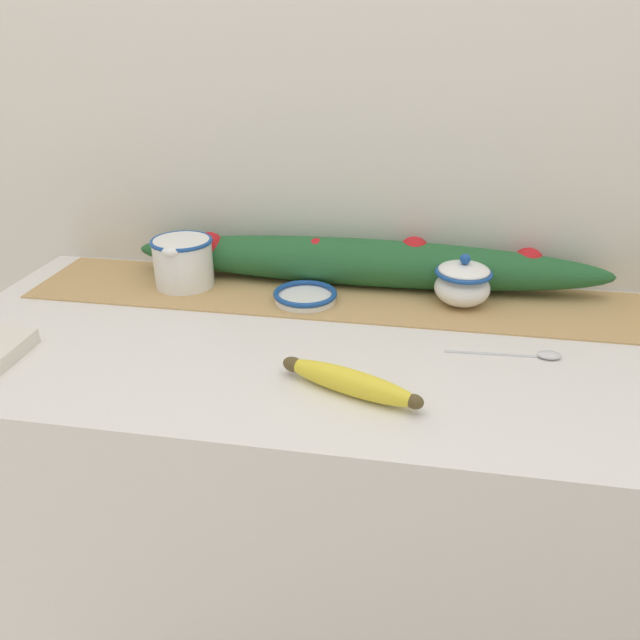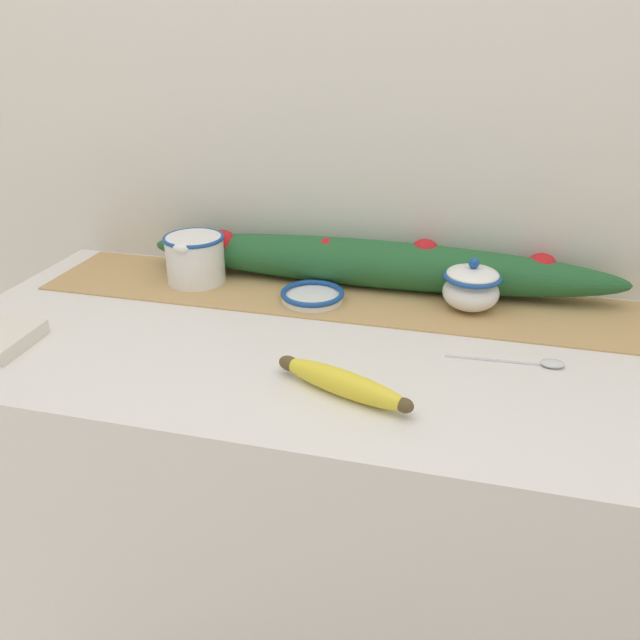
{
  "view_description": "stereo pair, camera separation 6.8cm",
  "coord_description": "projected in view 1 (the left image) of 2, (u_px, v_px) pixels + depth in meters",
  "views": [
    {
      "loc": [
        0.12,
        -0.92,
        1.37
      ],
      "look_at": [
        -0.04,
        -0.03,
        0.94
      ],
      "focal_mm": 35.0,
      "sensor_mm": 36.0,
      "label": 1
    },
    {
      "loc": [
        0.18,
        -0.91,
        1.37
      ],
      "look_at": [
        -0.04,
        -0.03,
        0.94
      ],
      "focal_mm": 35.0,
      "sensor_mm": 36.0,
      "label": 2
    }
  ],
  "objects": [
    {
      "name": "banana",
      "position": [
        350.0,
        382.0,
        0.89
      ],
      "size": [
        0.22,
        0.11,
        0.04
      ],
      "rotation": [
        0.0,
        0.0,
        -0.37
      ],
      "color": "yellow",
      "rests_on": "countertop"
    },
    {
      "name": "table_runner",
      "position": [
        360.0,
        298.0,
        1.21
      ],
      "size": [
        1.3,
        0.23,
        0.0
      ],
      "primitive_type": "cube",
      "color": "tan",
      "rests_on": "countertop"
    },
    {
      "name": "small_dish",
      "position": [
        305.0,
        296.0,
        1.19
      ],
      "size": [
        0.12,
        0.12,
        0.02
      ],
      "color": "white",
      "rests_on": "countertop"
    },
    {
      "name": "back_wall",
      "position": [
        373.0,
        120.0,
        1.2
      ],
      "size": [
        2.21,
        0.04,
        2.4
      ],
      "primitive_type": "cube",
      "color": "silver",
      "rests_on": "ground_plane"
    },
    {
      "name": "poinsettia_garland",
      "position": [
        365.0,
        262.0,
        1.25
      ],
      "size": [
        0.96,
        0.1,
        0.1
      ],
      "color": "#235B2D",
      "rests_on": "countertop"
    },
    {
      "name": "countertop",
      "position": [
        343.0,
        538.0,
        1.24
      ],
      "size": [
        1.41,
        0.61,
        0.89
      ],
      "primitive_type": "cube",
      "color": "silver",
      "rests_on": "ground_plane"
    },
    {
      "name": "sugar_bowl",
      "position": [
        463.0,
        283.0,
        1.16
      ],
      "size": [
        0.11,
        0.11,
        0.1
      ],
      "color": "white",
      "rests_on": "countertop"
    },
    {
      "name": "cream_pitcher",
      "position": [
        183.0,
        260.0,
        1.24
      ],
      "size": [
        0.12,
        0.14,
        0.1
      ],
      "color": "white",
      "rests_on": "countertop"
    },
    {
      "name": "spoon",
      "position": [
        540.0,
        355.0,
        1.0
      ],
      "size": [
        0.18,
        0.03,
        0.01
      ],
      "rotation": [
        0.0,
        0.0,
        0.05
      ],
      "color": "silver",
      "rests_on": "countertop"
    }
  ]
}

